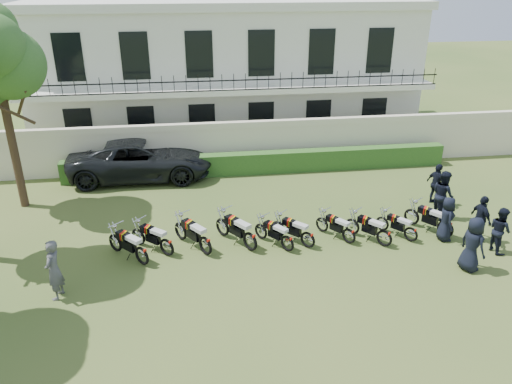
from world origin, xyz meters
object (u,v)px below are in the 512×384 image
Objects in this scene: motorcycle_8 at (411,231)px; suv at (141,159)px; motorcycle_5 at (308,236)px; officer_5 at (437,184)px; officer_1 at (500,230)px; officer_2 at (481,219)px; motorcycle_0 at (142,252)px; motorcycle_2 at (205,241)px; motorcycle_7 at (385,234)px; motorcycle_6 at (349,232)px; motorcycle_3 at (250,237)px; motorcycle_1 at (167,243)px; inspector at (54,270)px; motorcycle_4 at (287,240)px; officer_4 at (443,194)px; officer_0 at (473,244)px; motorcycle_9 at (446,225)px; officer_3 at (446,219)px.

suv is (-9.76, 7.44, 0.47)m from motorcycle_8.
officer_5 is (5.99, 2.76, 0.39)m from motorcycle_5.
officer_2 reaches higher than officer_1.
motorcycle_2 is (2.06, 0.34, 0.02)m from motorcycle_0.
motorcycle_7 is 1.08× the size of motorcycle_8.
motorcycle_7 reaches higher than motorcycle_6.
officer_5 is (7.98, 2.68, 0.33)m from motorcycle_3.
motorcycle_1 is 3.67m from inspector.
inspector is at bearing 161.18° from motorcycle_3.
officer_4 reaches higher than motorcycle_4.
officer_5 is at bearing -31.55° from officer_0.
officer_5 is (0.95, 2.73, 0.37)m from motorcycle_9.
officer_1 is at bearing -49.88° from motorcycle_6.
inspector is (-4.41, -1.75, 0.41)m from motorcycle_2.
officer_3 is (10.52, 0.23, 0.31)m from motorcycle_0.
officer_4 reaches higher than motorcycle_5.
motorcycle_0 reaches higher than motorcycle_6.
officer_4 is 1.10× the size of officer_5.
motorcycle_5 is 0.94× the size of motorcycle_7.
inspector is at bearing 167.40° from motorcycle_0.
officer_3 reaches higher than motorcycle_1.
motorcycle_4 is 0.98× the size of motorcycle_7.
officer_2 is 3.09m from officer_5.
officer_2 is (-0.24, 0.77, 0.04)m from officer_1.
officer_4 is (3.02, 1.88, 0.48)m from motorcycle_7.
officer_1 reaches higher than motorcycle_7.
motorcycle_6 is at bearing 108.22° from officer_4.
officer_2 is (12.15, -7.69, -0.04)m from suv.
suv is at bearing 62.06° from officer_4.
motorcycle_4 is 0.75m from motorcycle_5.
officer_1 is 1.00× the size of officer_3.
inspector is at bearing 89.21° from officer_5.
motorcycle_3 is (1.52, 0.06, 0.01)m from motorcycle_2.
motorcycle_5 is 1.50m from motorcycle_6.
officer_3 is (-1.39, 1.01, 0.00)m from officer_1.
officer_0 is 1.06× the size of officer_5.
officer_2 reaches higher than motorcycle_0.
motorcycle_4 is 0.23× the size of suv.
motorcycle_0 is at bearing 80.92° from officer_1.
officer_3 reaches higher than motorcycle_2.
suv reaches higher than motorcycle_4.
officer_4 reaches higher than motorcycle_1.
motorcycle_4 is 7.36m from inspector.
officer_2 is (11.66, -0.01, 0.35)m from motorcycle_0.
motorcycle_6 is 3.95m from officer_0.
officer_0 is at bearing -53.12° from motorcycle_0.
officer_3 is (1.25, 0.00, 0.39)m from motorcycle_8.
motorcycle_3 is at bearing 96.48° from officer_3.
officer_0 is at bearing -65.70° from motorcycle_5.
officer_2 is at bearing -121.55° from suv.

